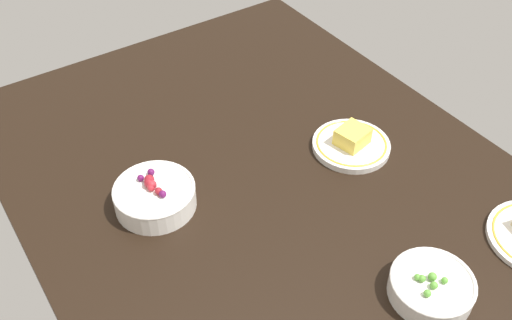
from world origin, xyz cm
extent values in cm
cube|color=black|center=(0.00, 0.00, 2.00)|extent=(125.61, 101.30, 4.00)
cylinder|color=white|center=(45.64, 7.16, 5.95)|extent=(15.17, 15.17, 3.89)
torus|color=white|center=(45.64, 7.16, 7.89)|extent=(15.36, 15.36, 0.80)
sphere|color=#599E38|center=(44.38, 5.46, 8.57)|extent=(1.35, 1.35, 1.35)
sphere|color=#599E38|center=(43.68, 5.07, 8.49)|extent=(1.19, 1.19, 1.19)
sphere|color=#599E38|center=(46.89, 8.53, 8.51)|extent=(1.23, 1.23, 1.23)
sphere|color=#599E38|center=(46.59, 6.12, 8.59)|extent=(1.40, 1.40, 1.40)
sphere|color=#599E38|center=(47.14, 3.95, 8.57)|extent=(1.36, 1.36, 1.36)
sphere|color=#599E38|center=(45.18, 7.21, 8.68)|extent=(1.58, 1.58, 1.58)
cylinder|color=white|center=(-1.84, -23.91, 6.41)|extent=(16.89, 16.89, 4.82)
torus|color=white|center=(-1.84, -23.91, 8.82)|extent=(17.01, 17.01, 0.80)
sphere|color=maroon|center=(0.42, -23.65, 9.60)|extent=(1.57, 1.57, 1.57)
sphere|color=maroon|center=(-3.75, -23.83, 9.88)|extent=(2.13, 2.13, 2.13)
sphere|color=#59144C|center=(-5.54, -24.95, 9.53)|extent=(1.42, 1.42, 1.42)
sphere|color=#59144C|center=(1.16, -23.32, 9.57)|extent=(1.51, 1.51, 1.51)
sphere|color=#59144C|center=(-5.88, -22.42, 9.58)|extent=(1.53, 1.53, 1.53)
sphere|color=#B2232D|center=(-2.18, -24.06, 9.82)|extent=(2.00, 2.00, 2.00)
sphere|color=maroon|center=(-2.88, -24.27, 9.89)|extent=(2.14, 2.14, 2.14)
sphere|color=maroon|center=(-2.01, -24.06, 9.74)|extent=(1.84, 1.84, 1.84)
sphere|color=#B2232D|center=(-1.71, -24.42, 9.59)|extent=(1.54, 1.54, 1.54)
cylinder|color=white|center=(7.05, 21.77, 4.77)|extent=(17.95, 17.95, 1.54)
torus|color=gold|center=(7.05, 21.77, 5.54)|extent=(16.30, 16.30, 0.50)
cube|color=#F2D14C|center=(7.05, 21.77, 7.52)|extent=(7.40, 7.91, 3.95)
camera|label=1|loc=(79.60, -53.57, 93.89)|focal=41.20mm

